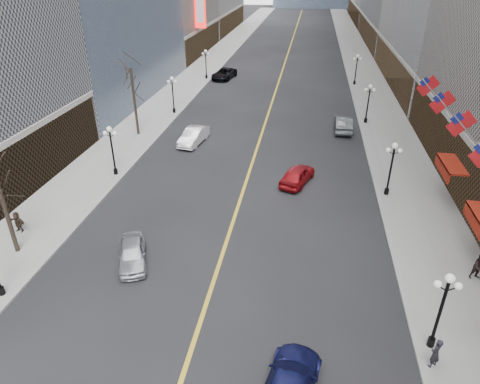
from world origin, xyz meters
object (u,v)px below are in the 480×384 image
(ped_ne_corner, at_px, (435,353))
(streetlamp_east_2, at_px, (369,100))
(streetlamp_east_0, at_px, (442,304))
(car_sb_far, at_px, (343,124))
(streetlamp_east_1, at_px, (392,164))
(car_nb_far, at_px, (224,74))
(streetlamp_west_2, at_px, (173,91))
(car_nb_mid, at_px, (194,136))
(streetlamp_west_3, at_px, (206,61))
(car_sb_mid, at_px, (297,175))
(streetlamp_west_1, at_px, (112,146))
(streetlamp_east_3, at_px, (357,66))
(car_nb_near, at_px, (132,253))

(ped_ne_corner, bearing_deg, streetlamp_east_2, -131.00)
(streetlamp_east_0, height_order, car_sb_far, streetlamp_east_0)
(streetlamp_east_1, height_order, car_nb_far, streetlamp_east_1)
(streetlamp_west_2, relative_size, car_nb_mid, 0.90)
(streetlamp_east_2, height_order, streetlamp_west_3, same)
(car_sb_mid, bearing_deg, streetlamp_west_1, 22.77)
(streetlamp_east_3, relative_size, car_nb_mid, 0.90)
(streetlamp_east_2, height_order, ped_ne_corner, streetlamp_east_2)
(streetlamp_west_2, relative_size, car_nb_far, 0.75)
(streetlamp_west_3, xyz_separation_m, car_sb_mid, (16.22, -34.93, -2.10))
(streetlamp_west_2, height_order, car_nb_mid, streetlamp_west_2)
(ped_ne_corner, bearing_deg, car_nb_mid, -95.27)
(car_nb_mid, relative_size, car_nb_far, 0.83)
(car_nb_mid, xyz_separation_m, car_sb_far, (15.79, 6.42, 0.03))
(streetlamp_west_3, bearing_deg, ped_ne_corner, -66.28)
(streetlamp_east_0, distance_m, car_nb_mid, 30.91)
(streetlamp_west_3, relative_size, car_nb_mid, 0.90)
(streetlamp_west_1, distance_m, car_nb_far, 36.92)
(streetlamp_west_1, height_order, car_nb_far, streetlamp_west_1)
(streetlamp_east_0, relative_size, car_nb_mid, 0.90)
(streetlamp_east_1, distance_m, car_nb_near, 21.07)
(streetlamp_east_0, height_order, streetlamp_east_2, same)
(streetlamp_east_0, height_order, car_sb_mid, streetlamp_east_0)
(streetlamp_west_2, xyz_separation_m, car_nb_near, (6.30, -29.83, -2.17))
(streetlamp_west_3, bearing_deg, streetlamp_west_1, -90.00)
(streetlamp_west_3, bearing_deg, car_sb_far, -45.24)
(streetlamp_east_0, relative_size, car_sb_mid, 0.96)
(streetlamp_west_3, bearing_deg, streetlamp_east_1, -56.75)
(streetlamp_west_1, height_order, car_nb_near, streetlamp_west_1)
(streetlamp_east_3, height_order, car_nb_mid, streetlamp_east_3)
(streetlamp_east_1, distance_m, streetlamp_west_3, 43.05)
(car_nb_mid, distance_m, car_sb_far, 17.05)
(car_nb_mid, xyz_separation_m, ped_ne_corner, (18.39, -25.87, 0.17))
(streetlamp_west_3, relative_size, car_nb_far, 0.75)
(streetlamp_west_1, height_order, car_sb_mid, streetlamp_west_1)
(car_nb_mid, bearing_deg, car_sb_mid, -25.40)
(car_sb_far, bearing_deg, car_nb_near, 61.95)
(ped_ne_corner, bearing_deg, car_nb_near, -58.33)
(streetlamp_west_2, xyz_separation_m, car_sb_mid, (16.22, -16.93, -2.10))
(car_sb_mid, height_order, car_sb_far, car_sb_far)
(streetlamp_west_1, relative_size, streetlamp_west_2, 1.00)
(streetlamp_east_0, xyz_separation_m, car_sb_mid, (-7.38, 17.07, -2.10))
(streetlamp_east_3, xyz_separation_m, car_nb_far, (-20.80, 0.76, -2.07))
(streetlamp_east_0, distance_m, car_nb_far, 56.75)
(streetlamp_east_1, xyz_separation_m, streetlamp_west_3, (-23.60, 36.00, 0.00))
(streetlamp_east_3, bearing_deg, car_sb_far, -97.60)
(streetlamp_east_0, bearing_deg, streetlamp_east_3, 90.00)
(car_nb_near, height_order, car_nb_mid, car_nb_mid)
(streetlamp_east_3, bearing_deg, car_nb_far, 177.91)
(streetlamp_west_3, height_order, car_nb_far, streetlamp_west_3)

